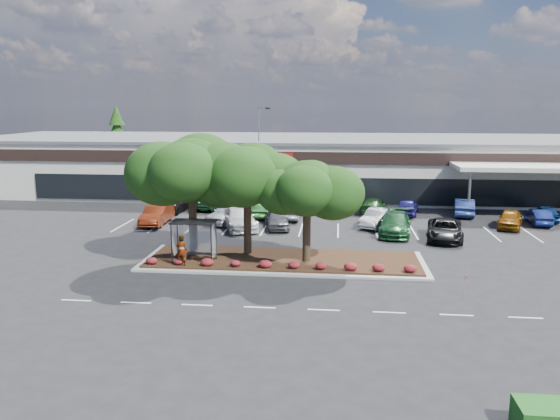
# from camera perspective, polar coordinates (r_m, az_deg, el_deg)

# --- Properties ---
(ground) EXTENTS (160.00, 160.00, 0.00)m
(ground) POSITION_cam_1_polar(r_m,az_deg,el_deg) (31.25, 3.30, -7.67)
(ground) COLOR black
(ground) RESTS_ON ground
(retail_store) EXTENTS (80.40, 25.20, 6.25)m
(retail_store) POSITION_cam_1_polar(r_m,az_deg,el_deg) (63.87, 4.86, 4.81)
(retail_store) COLOR silver
(retail_store) RESTS_ON ground
(landscape_island) EXTENTS (18.00, 6.00, 0.26)m
(landscape_island) POSITION_cam_1_polar(r_m,az_deg,el_deg) (35.15, 0.34, -5.30)
(landscape_island) COLOR #A5A5A0
(landscape_island) RESTS_ON ground
(lane_markings) EXTENTS (33.12, 20.06, 0.01)m
(lane_markings) POSITION_cam_1_polar(r_m,az_deg,el_deg) (41.25, 3.80, -3.04)
(lane_markings) COLOR silver
(lane_markings) RESTS_ON ground
(shrub_row) EXTENTS (17.00, 0.80, 0.50)m
(shrub_row) POSITION_cam_1_polar(r_m,az_deg,el_deg) (33.04, -0.02, -5.68)
(shrub_row) COLOR maroon
(shrub_row) RESTS_ON landscape_island
(bus_shelter) EXTENTS (2.75, 1.55, 2.59)m
(bus_shelter) POSITION_cam_1_polar(r_m,az_deg,el_deg) (34.57, -8.94, -1.98)
(bus_shelter) COLOR black
(bus_shelter) RESTS_ON landscape_island
(island_tree_west) EXTENTS (7.20, 7.20, 7.89)m
(island_tree_west) POSITION_cam_1_polar(r_m,az_deg,el_deg) (35.80, -9.17, 1.55)
(island_tree_west) COLOR #17350F
(island_tree_west) RESTS_ON landscape_island
(island_tree_mid) EXTENTS (6.60, 6.60, 7.32)m
(island_tree_mid) POSITION_cam_1_polar(r_m,az_deg,el_deg) (35.78, -3.45, 1.21)
(island_tree_mid) COLOR #17350F
(island_tree_mid) RESTS_ON landscape_island
(island_tree_east) EXTENTS (5.80, 5.80, 6.50)m
(island_tree_east) POSITION_cam_1_polar(r_m,az_deg,el_deg) (33.95, 2.82, -0.02)
(island_tree_east) COLOR #17350F
(island_tree_east) RESTS_ON landscape_island
(conifer_north_west) EXTENTS (4.40, 4.40, 10.00)m
(conifer_north_west) POSITION_cam_1_polar(r_m,az_deg,el_deg) (81.96, -16.61, 7.05)
(conifer_north_west) COLOR #17350F
(conifer_north_west) RESTS_ON ground
(person_waiting) EXTENTS (0.70, 0.47, 1.90)m
(person_waiting) POSITION_cam_1_polar(r_m,az_deg,el_deg) (33.93, -10.24, -4.18)
(person_waiting) COLOR #594C47
(person_waiting) RESTS_ON landscape_island
(light_pole) EXTENTS (1.43, 0.50, 9.79)m
(light_pole) POSITION_cam_1_polar(r_m,az_deg,el_deg) (56.77, -2.11, 5.27)
(light_pole) COLOR #A5A5A0
(light_pole) RESTS_ON ground
(survey_stake) EXTENTS (0.08, 0.14, 1.08)m
(survey_stake) POSITION_cam_1_polar(r_m,az_deg,el_deg) (30.83, 18.78, -7.16)
(survey_stake) COLOR #A57D56
(survey_stake) RESTS_ON ground
(car_0) EXTENTS (1.85, 5.02, 1.64)m
(car_0) POSITION_cam_1_polar(r_m,az_deg,el_deg) (47.26, -12.75, -0.47)
(car_0) COLOR #64210E
(car_0) RESTS_ON ground
(car_1) EXTENTS (3.69, 5.37, 1.70)m
(car_1) POSITION_cam_1_polar(r_m,az_deg,el_deg) (46.86, -5.46, -0.31)
(car_1) COLOR silver
(car_1) RESTS_ON ground
(car_2) EXTENTS (4.27, 6.20, 1.67)m
(car_2) POSITION_cam_1_polar(r_m,az_deg,el_deg) (44.68, -4.33, -0.86)
(car_2) COLOR silver
(car_2) RESTS_ON ground
(car_3) EXTENTS (2.59, 4.66, 1.50)m
(car_3) POSITION_cam_1_polar(r_m,az_deg,el_deg) (44.58, -0.31, -0.97)
(car_3) COLOR #4D4C53
(car_3) RESTS_ON ground
(car_4) EXTENTS (3.29, 4.81, 1.50)m
(car_4) POSITION_cam_1_polar(r_m,az_deg,el_deg) (45.86, 10.09, -0.80)
(car_4) COLOR #A5ABB2
(car_4) RESTS_ON ground
(car_5) EXTENTS (3.10, 6.02, 1.67)m
(car_5) POSITION_cam_1_polar(r_m,az_deg,el_deg) (43.49, 11.96, -1.40)
(car_5) COLOR #1B4D26
(car_5) RESTS_ON ground
(car_6) EXTENTS (3.36, 5.78, 1.51)m
(car_6) POSITION_cam_1_polar(r_m,az_deg,el_deg) (42.67, 16.85, -1.98)
(car_6) COLOR black
(car_6) RESTS_ON ground
(car_7) EXTENTS (3.15, 4.69, 1.48)m
(car_7) POSITION_cam_1_polar(r_m,az_deg,el_deg) (48.56, 22.91, -0.86)
(car_7) COLOR #7D480B
(car_7) RESTS_ON ground
(car_9) EXTENTS (2.95, 5.33, 1.41)m
(car_9) POSITION_cam_1_polar(r_m,az_deg,el_deg) (52.54, -11.03, 0.61)
(car_9) COLOR black
(car_9) RESTS_ON ground
(car_10) EXTENTS (2.92, 5.60, 1.50)m
(car_10) POSITION_cam_1_polar(r_m,az_deg,el_deg) (53.36, -7.12, 0.94)
(car_10) COLOR #194324
(car_10) RESTS_ON ground
(car_11) EXTENTS (1.54, 4.18, 1.37)m
(car_11) POSITION_cam_1_polar(r_m,az_deg,el_deg) (48.93, -1.86, 0.02)
(car_11) COLOR #1E541F
(car_11) RESTS_ON ground
(car_12) EXTENTS (1.65, 4.41, 1.44)m
(car_12) POSITION_cam_1_polar(r_m,az_deg,el_deg) (48.23, 1.26, -0.09)
(car_12) COLOR slate
(car_12) RESTS_ON ground
(car_13) EXTENTS (2.81, 5.01, 1.37)m
(car_13) POSITION_cam_1_polar(r_m,az_deg,el_deg) (51.67, 9.67, 0.46)
(car_13) COLOR #1E471B
(car_13) RESTS_ON ground
(car_14) EXTENTS (2.64, 4.76, 1.53)m
(car_14) POSITION_cam_1_polar(r_m,az_deg,el_deg) (51.47, 13.17, 0.38)
(car_14) COLOR navy
(car_14) RESTS_ON ground
(car_15) EXTENTS (2.50, 5.05, 1.59)m
(car_15) POSITION_cam_1_polar(r_m,az_deg,el_deg) (52.48, 18.66, 0.32)
(car_15) COLOR navy
(car_15) RESTS_ON ground
(car_16) EXTENTS (1.73, 4.15, 1.33)m
(car_16) POSITION_cam_1_polar(r_m,az_deg,el_deg) (50.94, 25.38, -0.63)
(car_16) COLOR navy
(car_16) RESTS_ON ground
(car_17) EXTENTS (1.91, 4.16, 1.38)m
(car_17) POSITION_cam_1_polar(r_m,az_deg,el_deg) (52.76, 25.99, -0.28)
(car_17) COLOR navy
(car_17) RESTS_ON ground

